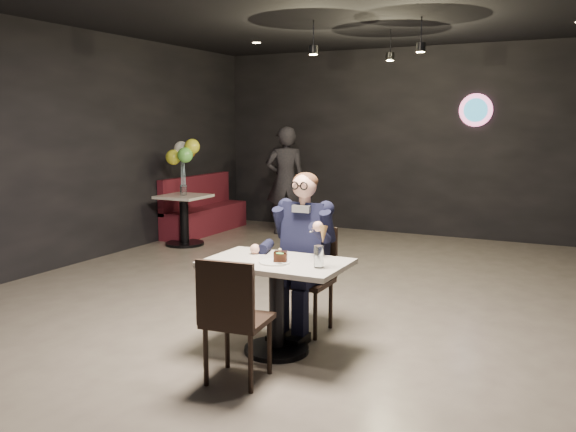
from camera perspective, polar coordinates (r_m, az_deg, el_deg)
The scene contains 17 objects.
floor at distance 6.05m, azimuth 1.65°, elevation -8.75°, with size 9.00×9.00×0.00m, color slate.
wall_sign at distance 9.85m, azimuth 17.17°, elevation 9.45°, with size 0.50×0.06×0.50m, color pink, non-canonical shape.
pendant_lights at distance 7.71m, azimuth 8.23°, elevation 16.59°, with size 1.40×1.20×0.36m, color black.
main_table at distance 4.89m, azimuth -1.08°, elevation -8.47°, with size 1.10×0.70×0.75m, color silver.
chair_far at distance 5.34m, azimuth 1.64°, elevation -6.02°, with size 0.42×0.46×0.92m, color black.
chair_near at distance 4.37m, azimuth -4.71°, elevation -9.46°, with size 0.42×0.46×0.92m, color black.
seated_man at distance 5.28m, azimuth 1.65°, elevation -3.29°, with size 0.60×0.80×1.44m, color black.
dessert_plate at distance 4.70m, azimuth -1.26°, elevation -4.34°, with size 0.24×0.24×0.01m, color white.
cake_slice at distance 4.70m, azimuth -0.71°, elevation -3.86°, with size 0.10×0.08×0.07m, color black.
mint_leaf at distance 4.61m, azimuth -0.78°, elevation -3.51°, with size 0.07×0.04×0.01m, color green.
sundae_glass at distance 4.55m, azimuth 2.90°, elevation -3.82°, with size 0.07×0.07×0.17m, color silver.
wafer_cone at distance 4.55m, azimuth 3.32°, elevation -1.74°, with size 0.06×0.06×0.13m, color tan.
booth_bench at distance 10.16m, azimuth -7.77°, elevation 1.08°, with size 0.47×1.88×0.94m, color #4E101F.
side_table at distance 9.19m, azimuth -9.69°, elevation -0.15°, with size 0.66×0.66×0.82m, color silver.
balloon_vase at distance 9.14m, azimuth -9.76°, elevation 2.42°, with size 0.10×0.10×0.15m, color silver.
balloon_bunch at distance 9.10m, azimuth -9.82°, elevation 4.98°, with size 0.41×0.41×0.67m, color yellow.
passerby at distance 9.92m, azimuth -0.24°, elevation 3.33°, with size 0.64×0.42×1.75m, color black.
Camera 1 is at (2.40, -5.25, 1.83)m, focal length 38.00 mm.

